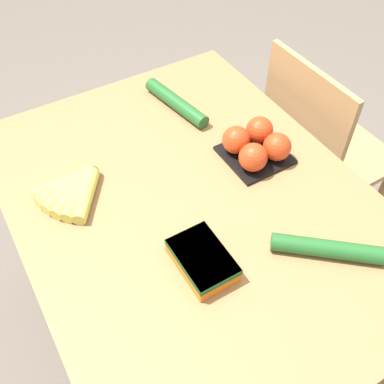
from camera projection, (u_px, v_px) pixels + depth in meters
name	position (u px, v px, depth m)	size (l,w,h in m)	color
ground_plane	(192.00, 324.00, 1.73)	(12.00, 12.00, 0.00)	#665B51
dining_table	(192.00, 224.00, 1.26)	(1.17, 0.88, 0.74)	#9E7044
chair	(318.00, 153.00, 1.69)	(0.42, 0.40, 0.87)	tan
banana_bunch	(74.00, 190.00, 1.17)	(0.17, 0.19, 0.04)	brown
tomato_pack	(256.00, 145.00, 1.25)	(0.17, 0.17, 0.09)	black
carrot_bag	(203.00, 259.00, 1.02)	(0.16, 0.11, 0.04)	orange
cucumber_near	(328.00, 249.00, 1.05)	(0.20, 0.23, 0.04)	#236028
cucumber_far	(176.00, 102.00, 1.41)	(0.27, 0.09, 0.04)	#236028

